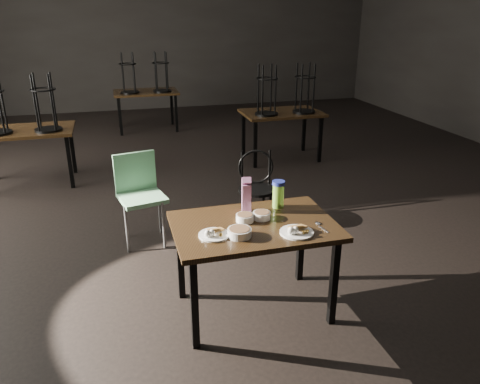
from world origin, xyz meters
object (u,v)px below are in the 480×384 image
object	(u,v)px
water_bottle	(278,194)
bentwood_chair	(256,183)
juice_carton	(246,196)
main_table	(254,233)
school_chair	(140,190)

from	to	relation	value
water_bottle	bentwood_chair	size ratio (longest dim) A/B	0.27
juice_carton	bentwood_chair	xyz separation A→B (m)	(0.47, 1.23, -0.39)
main_table	juice_carton	size ratio (longest dim) A/B	4.23
school_chair	bentwood_chair	bearing A→B (deg)	-12.33
main_table	water_bottle	distance (m)	0.42
main_table	bentwood_chair	world-z (taller)	bentwood_chair
juice_carton	bentwood_chair	distance (m)	1.37
juice_carton	water_bottle	xyz separation A→B (m)	(0.27, 0.01, -0.02)
main_table	water_bottle	world-z (taller)	water_bottle
main_table	juice_carton	bearing A→B (deg)	88.46
bentwood_chair	juice_carton	bearing A→B (deg)	-99.33
water_bottle	bentwood_chair	distance (m)	1.29
water_bottle	bentwood_chair	world-z (taller)	water_bottle
juice_carton	school_chair	size ratio (longest dim) A/B	0.31
main_table	water_bottle	xyz separation A→B (m)	(0.27, 0.25, 0.19)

